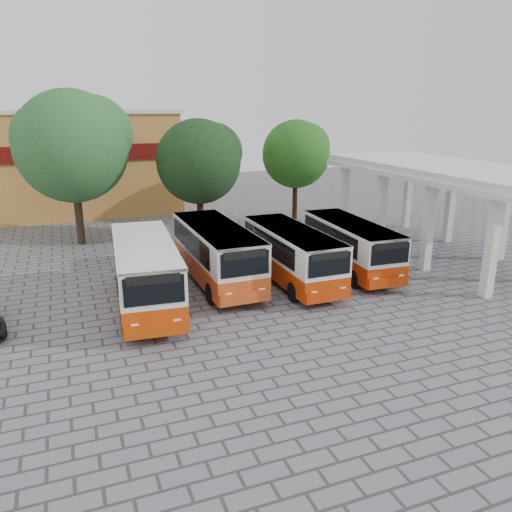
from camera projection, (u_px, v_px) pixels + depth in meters
name	position (u px, v px, depth m)	size (l,w,h in m)	color
ground	(312.00, 300.00, 23.00)	(90.00, 90.00, 0.00)	slate
terminal_shelter	(445.00, 172.00, 28.77)	(6.80, 15.80, 5.40)	silver
shophouse_block	(50.00, 162.00, 41.20)	(20.40, 10.40, 8.30)	#B97B35
bus_far_left	(145.00, 270.00, 21.86)	(3.11, 8.38, 2.96)	#C03400
bus_centre_left	(216.00, 251.00, 24.79)	(2.60, 8.17, 2.93)	#C14213
bus_centre_right	(292.00, 252.00, 24.93)	(2.40, 7.65, 2.75)	#B22A00
bus_far_right	(351.00, 243.00, 26.63)	(2.64, 7.58, 2.69)	#B02700
tree_left	(73.00, 143.00, 30.66)	(7.25, 6.91, 9.65)	#3A2C1C
tree_middle	(200.00, 159.00, 32.19)	(5.74, 5.47, 7.87)	#311A0C
tree_right	(297.00, 152.00, 37.55)	(5.35, 5.10, 7.65)	black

